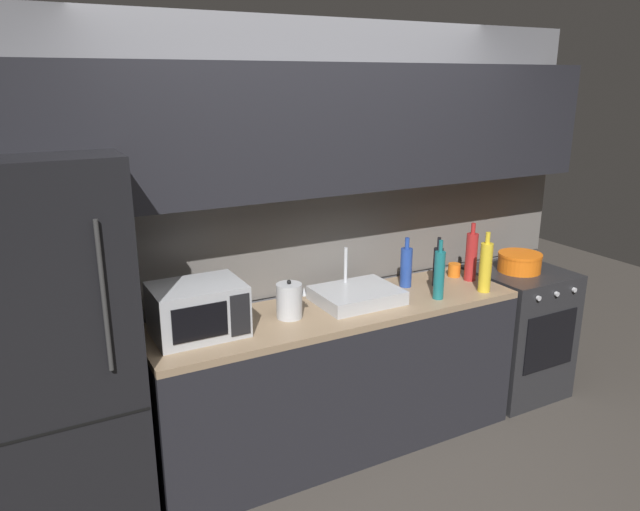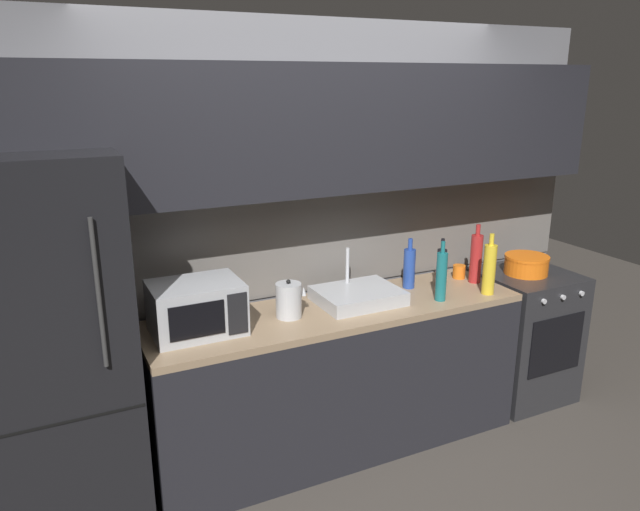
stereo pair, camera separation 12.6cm
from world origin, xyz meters
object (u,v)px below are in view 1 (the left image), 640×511
Objects in this scene: wine_bottle_dark at (438,266)px; mug_orange at (454,270)px; oven_range at (515,331)px; cooking_pot at (520,262)px; wine_bottle_teal at (439,274)px; wine_bottle_yellow at (486,267)px; refrigerator at (57,357)px; kettle at (289,301)px; wine_bottle_red at (471,256)px; microwave at (198,309)px; wine_bottle_blue at (406,267)px.

mug_orange is at bearing 22.74° from wine_bottle_dark.
cooking_pot is at bearing 176.75° from oven_range.
wine_bottle_teal is 0.96× the size of wine_bottle_yellow.
refrigerator is at bearing 179.98° from oven_range.
refrigerator is 2.99m from oven_range.
wine_bottle_teal is 0.85m from cooking_pot.
kettle is 2.49× the size of mug_orange.
kettle is at bearing 0.04° from refrigerator.
oven_range is at bearing -3.25° from cooking_pot.
refrigerator reaches higher than wine_bottle_red.
wine_bottle_red reaches higher than oven_range.
wine_bottle_red is at bearing 177.64° from cooking_pot.
wine_bottle_dark is (1.56, 0.02, -0.01)m from microwave.
wine_bottle_blue is 0.88m from cooking_pot.
microwave is at bearing -176.55° from mug_orange.
mug_orange is at bearing 164.85° from cooking_pot.
wine_bottle_yellow is (1.75, -0.21, 0.02)m from microwave.
kettle is 0.88m from wine_bottle_blue.
kettle is at bearing 170.26° from wine_bottle_teal.
wine_bottle_yellow is at bearing -95.86° from mug_orange.
refrigerator is 2.25m from wine_bottle_dark.
mug_orange is (0.40, 0.01, -0.09)m from wine_bottle_blue.
mug_orange is at bearing 84.14° from wine_bottle_yellow.
wine_bottle_red is at bearing -12.51° from wine_bottle_blue.
wine_bottle_blue is at bearing 3.22° from refrigerator.
oven_range is at bearing -0.07° from kettle.
refrigerator reaches higher than oven_range.
wine_bottle_yellow reaches higher than wine_bottle_blue.
refrigerator reaches higher than kettle.
microwave is at bearing -175.95° from wine_bottle_blue.
wine_bottle_dark is 0.69m from cooking_pot.
wine_bottle_teal is at bearing -6.98° from microwave.
wine_bottle_yellow is at bearing -39.47° from wine_bottle_blue.
refrigerator is 2.44m from wine_bottle_yellow.
kettle is (0.51, -0.02, -0.04)m from microwave.
wine_bottle_dark is 0.88× the size of wine_bottle_teal.
refrigerator is 5.87× the size of wine_bottle_blue.
wine_bottle_blue reaches higher than microwave.
oven_range is 0.51m from cooking_pot.
refrigerator is 4.89× the size of wine_bottle_red.
kettle is 0.69× the size of wine_bottle_dark.
refrigerator reaches higher than wine_bottle_dark.
cooking_pot is at bearing -15.15° from mug_orange.
kettle is at bearing 179.98° from cooking_pot.
refrigerator is at bearing -179.96° from kettle.
refrigerator reaches higher than wine_bottle_blue.
microwave is 1.22× the size of wine_bottle_yellow.
oven_range is 1.07m from wine_bottle_blue.
microwave is 1.82m from wine_bottle_red.
kettle is at bearing -179.27° from wine_bottle_red.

